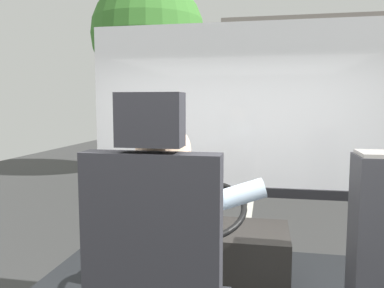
# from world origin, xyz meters

# --- Properties ---
(ground) EXTENTS (18.00, 44.00, 0.06)m
(ground) POSITION_xyz_m (0.00, 8.80, -0.02)
(ground) COLOR #383838
(bus_driver) EXTENTS (0.79, 0.54, 0.75)m
(bus_driver) POSITION_xyz_m (-0.09, -0.26, 1.52)
(bus_driver) COLOR #332D28
(bus_driver) RESTS_ON driver_seat
(steering_console) EXTENTS (1.10, 0.97, 0.79)m
(steering_console) POSITION_xyz_m (-0.09, 0.90, 1.02)
(steering_console) COLOR #282623
(steering_console) RESTS_ON bus_floor
(fare_box) EXTENTS (0.27, 0.27, 1.01)m
(fare_box) POSITION_xyz_m (0.90, 0.51, 1.30)
(fare_box) COLOR #333338
(fare_box) RESTS_ON bus_floor
(windshield_panel) EXTENTS (2.50, 0.08, 1.48)m
(windshield_panel) POSITION_xyz_m (0.00, 1.62, 1.84)
(windshield_panel) COLOR silver
(street_tree) EXTENTS (3.12, 3.12, 5.47)m
(street_tree) POSITION_xyz_m (-2.96, 8.77, 3.89)
(street_tree) COLOR #4C3828
(street_tree) RESTS_ON ground
(shop_building) EXTENTS (11.46, 5.56, 5.64)m
(shop_building) POSITION_xyz_m (4.04, 17.69, 2.82)
(shop_building) COLOR gray
(shop_building) RESTS_ON ground
(parked_car_blue) EXTENTS (1.78, 4.18, 1.34)m
(parked_car_blue) POSITION_xyz_m (4.86, 16.79, 0.69)
(parked_car_blue) COLOR navy
(parked_car_blue) RESTS_ON ground
(parked_car_white) EXTENTS (1.87, 4.06, 1.21)m
(parked_car_white) POSITION_xyz_m (4.58, 23.29, 0.62)
(parked_car_white) COLOR silver
(parked_car_white) RESTS_ON ground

